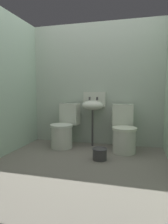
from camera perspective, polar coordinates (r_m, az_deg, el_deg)
ground_plane at (r=2.84m, az=-1.50°, el=-15.63°), size 2.86×2.65×0.08m
wall_back at (r=3.78m, az=3.48°, el=7.93°), size 2.86×0.10×2.26m
wall_left at (r=3.32m, az=-22.97°, el=7.67°), size 0.10×2.45×2.26m
toilet_left at (r=3.60m, az=-5.77°, el=-4.94°), size 0.49×0.65×0.78m
toilet_right at (r=3.38m, az=11.39°, el=-5.76°), size 0.49×0.66×0.78m
sink at (r=3.58m, az=2.60°, el=2.03°), size 0.42×0.35×0.99m
bucket at (r=2.97m, az=4.57°, el=-11.96°), size 0.22×0.22×0.17m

